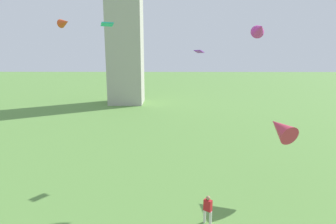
{
  "coord_description": "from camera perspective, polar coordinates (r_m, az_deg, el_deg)",
  "views": [
    {
      "loc": [
        2.65,
        2.86,
        8.8
      ],
      "look_at": [
        2.47,
        21.36,
        4.78
      ],
      "focal_mm": 30.66,
      "sensor_mm": 36.0,
      "label": 1
    }
  ],
  "objects": [
    {
      "name": "kite_flying_1",
      "position": [
        23.62,
        -12.03,
        16.68
      ],
      "size": [
        1.25,
        1.51,
        0.26
      ],
      "rotation": [
        0.0,
        0.0,
        1.87
      ],
      "color": "#22B3B2"
    },
    {
      "name": "kite_flying_6",
      "position": [
        27.55,
        -19.89,
        16.38
      ],
      "size": [
        1.39,
        1.31,
        0.89
      ],
      "rotation": [
        0.0,
        0.0,
        0.94
      ],
      "color": "#D6451D"
    },
    {
      "name": "kite_flying_4",
      "position": [
        19.3,
        21.51,
        -3.02
      ],
      "size": [
        1.84,
        2.36,
        1.75
      ],
      "rotation": [
        0.0,
        0.0,
        3.45
      ],
      "color": "#C02F46"
    },
    {
      "name": "kite_flying_5",
      "position": [
        21.93,
        6.21,
        11.87
      ],
      "size": [
        0.85,
        0.94,
        0.24
      ],
      "rotation": [
        0.0,
        0.0,
        4.22
      ],
      "color": "purple"
    },
    {
      "name": "person_1",
      "position": [
        15.58,
        7.91,
        -18.4
      ],
      "size": [
        0.46,
        0.43,
        1.56
      ],
      "rotation": [
        0.0,
        0.0,
        2.52
      ],
      "color": "silver",
      "rests_on": "ground_plane"
    },
    {
      "name": "kite_flying_0",
      "position": [
        20.23,
        17.76,
        15.43
      ],
      "size": [
        0.97,
        1.46,
        1.15
      ],
      "rotation": [
        0.0,
        0.0,
        6.22
      ],
      "color": "#C9309E"
    }
  ]
}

